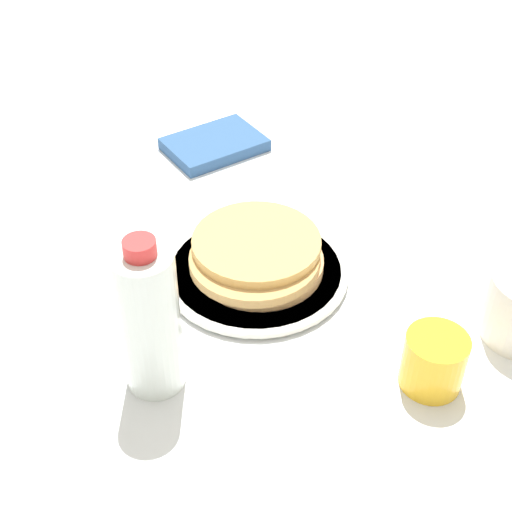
{
  "coord_description": "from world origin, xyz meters",
  "views": [
    {
      "loc": [
        -0.18,
        -0.68,
        0.63
      ],
      "look_at": [
        0.01,
        0.01,
        0.03
      ],
      "focal_mm": 50.0,
      "sensor_mm": 36.0,
      "label": 1
    }
  ],
  "objects_px": {
    "pancake_stack": "(256,255)",
    "juice_glass": "(434,361)",
    "plate": "(256,271)",
    "water_bottle_near": "(149,320)"
  },
  "relations": [
    {
      "from": "pancake_stack",
      "to": "juice_glass",
      "type": "distance_m",
      "value": 0.27
    },
    {
      "from": "pancake_stack",
      "to": "water_bottle_near",
      "type": "distance_m",
      "value": 0.22
    },
    {
      "from": "plate",
      "to": "pancake_stack",
      "type": "relative_size",
      "value": 1.34
    },
    {
      "from": "plate",
      "to": "pancake_stack",
      "type": "bearing_deg",
      "value": -12.82
    },
    {
      "from": "juice_glass",
      "to": "water_bottle_near",
      "type": "distance_m",
      "value": 0.32
    },
    {
      "from": "pancake_stack",
      "to": "water_bottle_near",
      "type": "bearing_deg",
      "value": -137.27
    },
    {
      "from": "juice_glass",
      "to": "water_bottle_near",
      "type": "bearing_deg",
      "value": 164.12
    },
    {
      "from": "water_bottle_near",
      "to": "pancake_stack",
      "type": "bearing_deg",
      "value": 42.73
    },
    {
      "from": "plate",
      "to": "pancake_stack",
      "type": "xyz_separation_m",
      "value": [
        0.0,
        -0.0,
        0.03
      ]
    },
    {
      "from": "juice_glass",
      "to": "water_bottle_near",
      "type": "height_order",
      "value": "water_bottle_near"
    }
  ]
}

